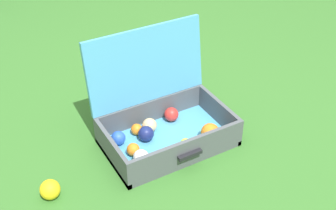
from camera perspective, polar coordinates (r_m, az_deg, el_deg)
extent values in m
plane|color=#336B28|center=(2.00, 0.66, -6.00)|extent=(16.00, 16.00, 0.00)
cube|color=#4799C6|center=(2.03, 0.00, -4.61)|extent=(0.56, 0.34, 0.03)
cube|color=#4C5156|center=(1.91, -7.11, -5.87)|extent=(0.02, 0.34, 0.14)
cube|color=#4C5156|center=(2.12, 6.38, -1.09)|extent=(0.02, 0.34, 0.14)
cube|color=#4C5156|center=(1.89, 2.45, -6.07)|extent=(0.52, 0.02, 0.14)
cube|color=#4C5156|center=(2.11, -2.18, -0.96)|extent=(0.52, 0.02, 0.14)
cube|color=#4799C6|center=(2.01, -2.79, 5.03)|extent=(0.56, 0.07, 0.34)
cube|color=black|center=(1.87, 2.79, -6.28)|extent=(0.11, 0.02, 0.02)
sphere|color=navy|center=(2.00, -2.78, -3.64)|extent=(0.07, 0.07, 0.07)
sphere|color=orange|center=(1.94, -4.41, -5.61)|extent=(0.06, 0.06, 0.06)
sphere|color=blue|center=(1.99, -6.29, -4.16)|extent=(0.06, 0.06, 0.06)
sphere|color=white|center=(1.89, -3.41, -6.60)|extent=(0.07, 0.07, 0.07)
sphere|color=red|center=(2.12, 0.44, -1.19)|extent=(0.07, 0.07, 0.07)
sphere|color=orange|center=(2.01, 5.33, -3.45)|extent=(0.08, 0.08, 0.08)
sphere|color=#CCDB38|center=(1.97, 2.22, -4.87)|extent=(0.05, 0.05, 0.05)
sphere|color=#D1B784|center=(2.05, -2.34, -2.58)|extent=(0.07, 0.07, 0.07)
sphere|color=orange|center=(2.04, -3.97, -3.08)|extent=(0.05, 0.05, 0.05)
sphere|color=yellow|center=(1.84, -14.64, -10.26)|extent=(0.08, 0.08, 0.08)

